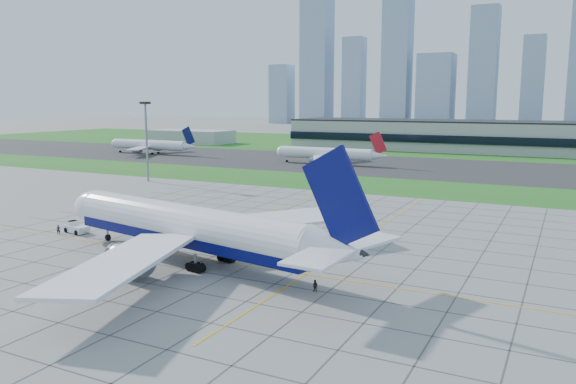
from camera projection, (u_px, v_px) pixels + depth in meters
name	position (u px, v px, depth m)	size (l,w,h in m)	color
ground	(214.00, 256.00, 93.91)	(1400.00, 1400.00, 0.00)	gray
grass_median	(379.00, 185.00, 173.14)	(700.00, 35.00, 0.04)	#22661D
asphalt_taxiway	(422.00, 167.00, 221.56)	(700.00, 75.00, 0.04)	#383838
grass_far	(469.00, 147.00, 318.40)	(700.00, 145.00, 0.04)	#22661D
apron_markings	(250.00, 242.00, 103.48)	(120.00, 130.00, 0.03)	#474744
terminal	(545.00, 138.00, 277.16)	(260.00, 43.00, 15.80)	#B7B7B2
service_block	(192.00, 137.00, 349.60)	(50.00, 25.00, 8.00)	#B7B7B2
light_mast	(146.00, 131.00, 179.81)	(2.50, 2.50, 25.60)	gray
city_skyline	(508.00, 67.00, 546.16)	(523.00, 32.40, 160.00)	#92A8BF
airliner	(189.00, 228.00, 90.28)	(63.91, 64.18, 20.28)	white
pushback_tug	(76.00, 228.00, 110.86)	(8.08, 3.61, 2.22)	white
crew_near	(58.00, 230.00, 109.27)	(0.70, 0.46, 1.91)	black
crew_far	(315.00, 286.00, 76.19)	(0.83, 0.65, 1.71)	black
distant_jet_0	(150.00, 145.00, 276.57)	(49.25, 42.66, 14.08)	white
distant_jet_1	(327.00, 153.00, 230.81)	(46.13, 42.66, 14.08)	white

